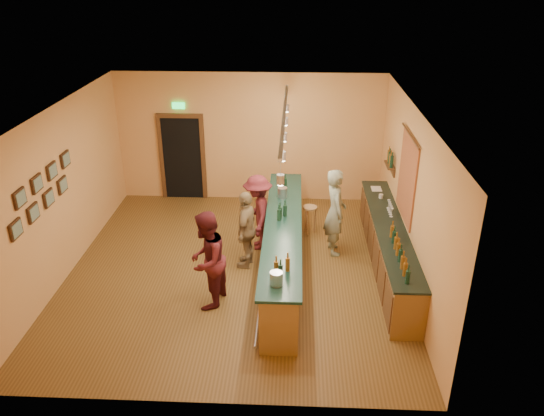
{
  "coord_description": "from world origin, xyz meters",
  "views": [
    {
      "loc": [
        1.12,
        -8.95,
        5.56
      ],
      "look_at": [
        0.7,
        0.2,
        1.27
      ],
      "focal_mm": 35.0,
      "sensor_mm": 36.0,
      "label": 1
    }
  ],
  "objects_px": {
    "back_counter": "(388,247)",
    "customer_c": "(258,212)",
    "customer_b": "(247,229)",
    "bartender": "(335,212)",
    "tasting_bar": "(283,244)",
    "bar_stool": "(310,213)",
    "customer_a": "(207,260)"
  },
  "relations": [
    {
      "from": "bar_stool",
      "to": "tasting_bar",
      "type": "bearing_deg",
      "value": -108.78
    },
    {
      "from": "back_counter",
      "to": "customer_c",
      "type": "xyz_separation_m",
      "value": [
        -2.6,
        0.76,
        0.32
      ]
    },
    {
      "from": "bartender",
      "to": "back_counter",
      "type": "bearing_deg",
      "value": -131.65
    },
    {
      "from": "back_counter",
      "to": "tasting_bar",
      "type": "xyz_separation_m",
      "value": [
        -2.05,
        -0.18,
        0.12
      ]
    },
    {
      "from": "tasting_bar",
      "to": "bartender",
      "type": "xyz_separation_m",
      "value": [
        1.04,
        0.82,
        0.31
      ]
    },
    {
      "from": "customer_b",
      "to": "customer_c",
      "type": "relative_size",
      "value": 0.98
    },
    {
      "from": "customer_b",
      "to": "bar_stool",
      "type": "xyz_separation_m",
      "value": [
        1.27,
        1.42,
        -0.29
      ]
    },
    {
      "from": "customer_b",
      "to": "bar_stool",
      "type": "distance_m",
      "value": 1.93
    },
    {
      "from": "tasting_bar",
      "to": "customer_a",
      "type": "height_order",
      "value": "customer_a"
    },
    {
      "from": "back_counter",
      "to": "customer_c",
      "type": "distance_m",
      "value": 2.73
    },
    {
      "from": "bar_stool",
      "to": "customer_b",
      "type": "bearing_deg",
      "value": -131.81
    },
    {
      "from": "customer_a",
      "to": "back_counter",
      "type": "bearing_deg",
      "value": 124.37
    },
    {
      "from": "customer_a",
      "to": "customer_c",
      "type": "xyz_separation_m",
      "value": [
        0.73,
        2.11,
        -0.08
      ]
    },
    {
      "from": "bartender",
      "to": "customer_b",
      "type": "bearing_deg",
      "value": 99.69
    },
    {
      "from": "bar_stool",
      "to": "bartender",
      "type": "bearing_deg",
      "value": -58.92
    },
    {
      "from": "bar_stool",
      "to": "customer_a",
      "type": "bearing_deg",
      "value": -123.31
    },
    {
      "from": "tasting_bar",
      "to": "bar_stool",
      "type": "distance_m",
      "value": 1.72
    },
    {
      "from": "tasting_bar",
      "to": "bartender",
      "type": "height_order",
      "value": "bartender"
    },
    {
      "from": "customer_b",
      "to": "customer_c",
      "type": "xyz_separation_m",
      "value": [
        0.17,
        0.74,
        0.02
      ]
    },
    {
      "from": "customer_c",
      "to": "bartender",
      "type": "bearing_deg",
      "value": 78.48
    },
    {
      "from": "bartender",
      "to": "customer_b",
      "type": "xyz_separation_m",
      "value": [
        -1.76,
        -0.61,
        -0.12
      ]
    },
    {
      "from": "back_counter",
      "to": "customer_b",
      "type": "distance_m",
      "value": 2.79
    },
    {
      "from": "tasting_bar",
      "to": "customer_b",
      "type": "height_order",
      "value": "customer_b"
    },
    {
      "from": "back_counter",
      "to": "customer_a",
      "type": "xyz_separation_m",
      "value": [
        -3.33,
        -1.34,
        0.4
      ]
    },
    {
      "from": "back_counter",
      "to": "customer_b",
      "type": "relative_size",
      "value": 2.87
    },
    {
      "from": "bartender",
      "to": "bar_stool",
      "type": "bearing_deg",
      "value": 21.53
    },
    {
      "from": "bartender",
      "to": "bar_stool",
      "type": "xyz_separation_m",
      "value": [
        -0.49,
        0.81,
        -0.42
      ]
    },
    {
      "from": "customer_c",
      "to": "customer_a",
      "type": "bearing_deg",
      "value": -26.13
    },
    {
      "from": "customer_a",
      "to": "tasting_bar",
      "type": "bearing_deg",
      "value": 144.68
    },
    {
      "from": "customer_b",
      "to": "customer_c",
      "type": "bearing_deg",
      "value": 177.45
    },
    {
      "from": "tasting_bar",
      "to": "customer_c",
      "type": "distance_m",
      "value": 1.11
    },
    {
      "from": "customer_b",
      "to": "bartender",
      "type": "bearing_deg",
      "value": 119.61
    }
  ]
}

